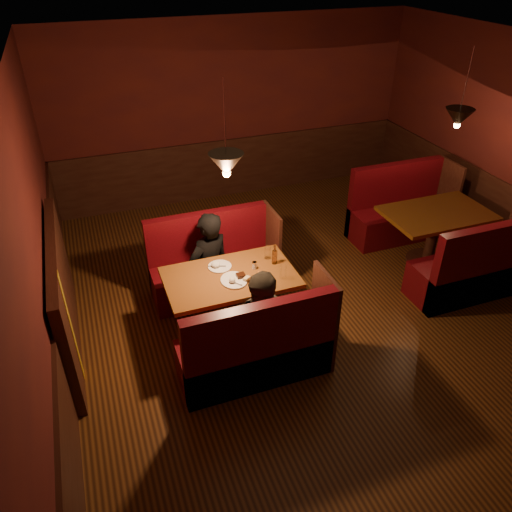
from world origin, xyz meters
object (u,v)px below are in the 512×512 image
object	(u,v)px
second_table	(435,225)
diner_a	(208,247)
main_table	(232,288)
main_bench_far	(214,268)
diner_b	(266,308)
main_bench_near	(259,353)
second_bench_near	(475,272)
second_bench_far	(399,213)

from	to	relation	value
second_table	diner_a	xyz separation A→B (m)	(-3.10, 0.18, 0.21)
main_table	diner_a	world-z (taller)	diner_a
main_table	main_bench_far	size ratio (longest dim) A/B	0.91
second_table	diner_b	xyz separation A→B (m)	(-2.85, -1.05, 0.15)
main_bench_near	second_bench_near	size ratio (longest dim) A/B	1.02
main_table	diner_b	distance (m)	0.66
main_table	main_bench_far	bearing A→B (deg)	88.83
main_bench_near	diner_b	distance (m)	0.46
main_bench_far	main_bench_near	size ratio (longest dim) A/B	1.00
main_bench_far	second_table	xyz separation A→B (m)	(2.99, -0.39, 0.24)
second_table	second_bench_far	xyz separation A→B (m)	(0.03, 0.83, -0.23)
second_table	main_bench_far	bearing A→B (deg)	172.62
diner_b	main_bench_far	bearing A→B (deg)	112.52
second_table	second_bench_far	distance (m)	0.86
diner_a	diner_b	size ratio (longest dim) A/B	1.08
main_bench_far	second_table	distance (m)	3.03
second_bench_near	diner_b	bearing A→B (deg)	-175.77
second_bench_far	diner_a	world-z (taller)	diner_a
diner_a	diner_b	bearing A→B (deg)	80.42
main_table	second_bench_far	distance (m)	3.30
second_table	second_bench_far	bearing A→B (deg)	87.80
main_table	second_table	distance (m)	3.04
main_table	main_bench_near	world-z (taller)	main_bench_near
second_bench_near	second_table	bearing A→B (deg)	92.20
second_table	diner_a	size ratio (longest dim) A/B	0.88
second_bench_far	second_table	bearing A→B (deg)	-92.20
main_bench_far	second_bench_near	size ratio (longest dim) A/B	1.02
main_bench_near	second_bench_far	bearing A→B (deg)	34.26
second_table	diner_a	distance (m)	3.11
second_bench_near	diner_b	distance (m)	2.91
main_table	main_bench_near	size ratio (longest dim) A/B	0.91
diner_b	second_bench_far	bearing A→B (deg)	49.74
diner_b	diner_a	bearing A→B (deg)	118.38
main_bench_near	diner_b	xyz separation A→B (m)	(0.15, 0.18, 0.40)
main_table	diner_b	xyz separation A→B (m)	(0.16, -0.63, 0.15)
main_bench_near	second_bench_near	distance (m)	3.05
main_bench_near	second_bench_far	xyz separation A→B (m)	(3.03, 2.06, 0.01)
second_table	diner_b	bearing A→B (deg)	-159.83
second_bench_far	second_bench_near	xyz separation A→B (m)	(0.00, -1.66, 0.00)
main_bench_near	diner_a	world-z (taller)	diner_a
diner_a	diner_b	distance (m)	1.25
main_bench_near	diner_a	distance (m)	1.49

